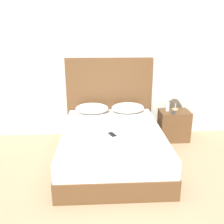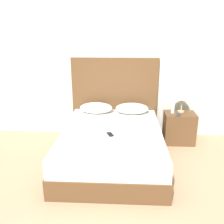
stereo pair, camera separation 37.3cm
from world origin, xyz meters
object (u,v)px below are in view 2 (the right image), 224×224
(phone_on_nightstand, at_px, (178,115))
(bed, at_px, (112,146))
(table_lamp, at_px, (183,93))
(nightstand, at_px, (179,128))
(phone_on_bed, at_px, (110,134))

(phone_on_nightstand, bearing_deg, bed, -150.05)
(phone_on_nightstand, bearing_deg, table_lamp, 64.57)
(table_lamp, bearing_deg, phone_on_nightstand, -115.43)
(table_lamp, bearing_deg, nightstand, -107.91)
(nightstand, xyz_separation_m, phone_on_nightstand, (-0.06, -0.10, 0.28))
(bed, relative_size, table_lamp, 4.62)
(nightstand, height_order, phone_on_nightstand, phone_on_nightstand)
(nightstand, distance_m, table_lamp, 0.62)
(bed, distance_m, phone_on_bed, 0.32)
(phone_on_bed, xyz_separation_m, table_lamp, (1.20, 0.98, 0.37))
(bed, bearing_deg, table_lamp, 34.25)
(phone_on_bed, height_order, table_lamp, table_lamp)
(table_lamp, distance_m, phone_on_nightstand, 0.38)
(table_lamp, relative_size, phone_on_nightstand, 2.66)
(table_lamp, bearing_deg, phone_on_bed, -140.77)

